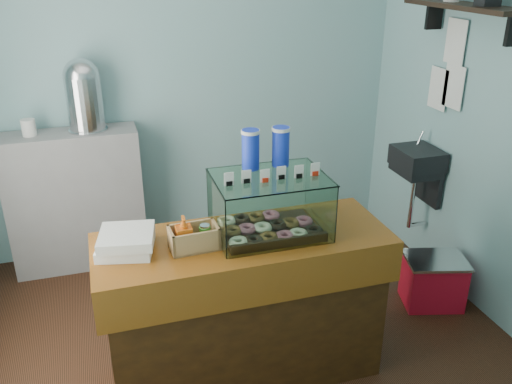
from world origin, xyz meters
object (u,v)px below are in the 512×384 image
object	(u,v)px
display_case	(268,202)
red_cooler	(433,281)
counter	(244,306)
coffee_urn	(84,93)

from	to	relation	value
display_case	red_cooler	distance (m)	1.60
counter	red_cooler	distance (m)	1.51
counter	coffee_urn	xyz separation A→B (m)	(-0.75, 1.59, 0.92)
display_case	red_cooler	bearing A→B (deg)	9.71
counter	display_case	world-z (taller)	display_case
display_case	coffee_urn	world-z (taller)	coffee_urn
coffee_urn	red_cooler	distance (m)	2.84
counter	coffee_urn	size ratio (longest dim) A/B	3.03
counter	red_cooler	xyz separation A→B (m)	(1.46, 0.26, -0.28)
coffee_urn	red_cooler	xyz separation A→B (m)	(2.21, -1.33, -1.20)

